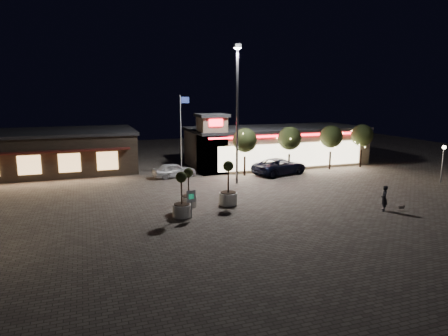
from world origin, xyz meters
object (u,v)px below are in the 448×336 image
object	(u,v)px
white_sedan	(174,170)
valet_sign	(191,199)
pedestrian	(384,198)
planter_mid	(182,203)
planter_left	(189,195)
pickup_truck	(280,166)

from	to	relation	value
white_sedan	valet_sign	size ratio (longest dim) A/B	2.24
pedestrian	planter_mid	bearing A→B (deg)	-71.57
pedestrian	planter_left	world-z (taller)	planter_left
planter_left	valet_sign	world-z (taller)	planter_left
pickup_truck	white_sedan	distance (m)	10.71
white_sedan	pedestrian	xyz separation A→B (m)	(11.51, -16.00, 0.19)
pickup_truck	white_sedan	world-z (taller)	pickup_truck
pedestrian	planter_left	size ratio (longest dim) A/B	0.63
white_sedan	pedestrian	distance (m)	19.71
pickup_truck	planter_left	bearing A→B (deg)	108.79
planter_left	planter_mid	world-z (taller)	planter_mid
valet_sign	white_sedan	bearing A→B (deg)	82.54
pedestrian	planter_left	bearing A→B (deg)	-81.18
pedestrian	valet_sign	world-z (taller)	valet_sign
planter_left	planter_mid	xyz separation A→B (m)	(-1.02, -2.13, 0.06)
pickup_truck	white_sedan	xyz separation A→B (m)	(-10.52, 2.01, -0.11)
pickup_truck	planter_mid	size ratio (longest dim) A/B	1.93
pickup_truck	planter_mid	xyz separation A→B (m)	(-12.75, -10.53, 0.12)
valet_sign	planter_mid	bearing A→B (deg)	135.54
planter_mid	valet_sign	xyz separation A→B (m)	(0.52, -0.51, 0.37)
pickup_truck	white_sedan	bearing A→B (deg)	62.38
planter_mid	pickup_truck	bearing A→B (deg)	39.53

